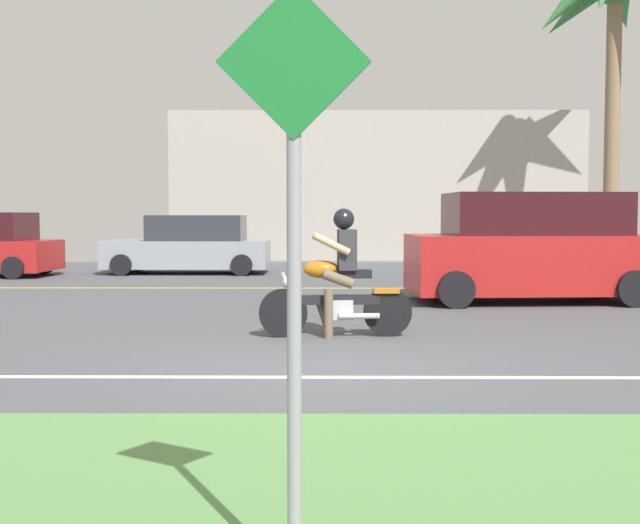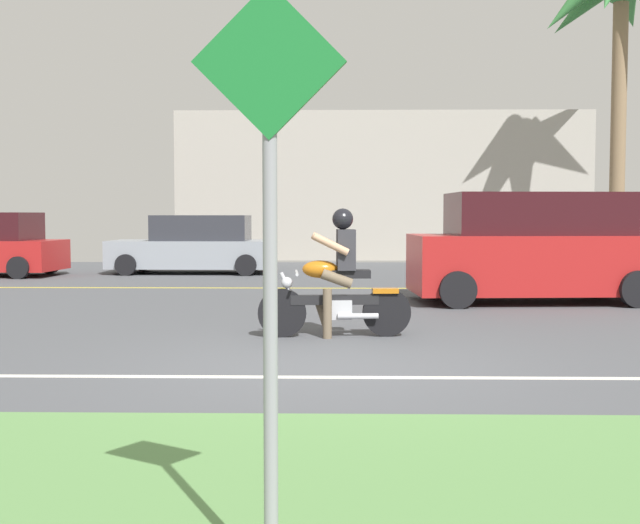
{
  "view_description": "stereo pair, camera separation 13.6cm",
  "coord_description": "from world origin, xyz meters",
  "px_view_note": "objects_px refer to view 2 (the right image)",
  "views": [
    {
      "loc": [
        -0.03,
        -8.22,
        1.6
      ],
      "look_at": [
        -0.12,
        3.18,
        0.91
      ],
      "focal_mm": 44.32,
      "sensor_mm": 36.0,
      "label": 1
    },
    {
      "loc": [
        0.11,
        -8.22,
        1.6
      ],
      "look_at": [
        -0.12,
        3.18,
        0.91
      ],
      "focal_mm": 44.32,
      "sensor_mm": 36.0,
      "label": 2
    }
  ],
  "objects_px": {
    "motorcyclist": "(336,283)",
    "suv_nearby": "(534,249)",
    "street_sign": "(270,230)",
    "palm_tree_0": "(620,6)",
    "parked_car_1": "(195,246)"
  },
  "relations": [
    {
      "from": "street_sign",
      "to": "palm_tree_0",
      "type": "bearing_deg",
      "value": 67.24
    },
    {
      "from": "suv_nearby",
      "to": "palm_tree_0",
      "type": "bearing_deg",
      "value": 62.86
    },
    {
      "from": "motorcyclist",
      "to": "street_sign",
      "type": "distance_m",
      "value": 7.11
    },
    {
      "from": "palm_tree_0",
      "to": "street_sign",
      "type": "bearing_deg",
      "value": -112.76
    },
    {
      "from": "suv_nearby",
      "to": "street_sign",
      "type": "xyz_separation_m",
      "value": [
        -3.87,
        -11.21,
        0.57
      ]
    },
    {
      "from": "suv_nearby",
      "to": "street_sign",
      "type": "distance_m",
      "value": 11.88
    },
    {
      "from": "motorcyclist",
      "to": "street_sign",
      "type": "relative_size",
      "value": 0.8
    },
    {
      "from": "parked_car_1",
      "to": "palm_tree_0",
      "type": "bearing_deg",
      "value": 9.91
    },
    {
      "from": "motorcyclist",
      "to": "palm_tree_0",
      "type": "height_order",
      "value": "palm_tree_0"
    },
    {
      "from": "motorcyclist",
      "to": "palm_tree_0",
      "type": "relative_size",
      "value": 0.22
    },
    {
      "from": "street_sign",
      "to": "suv_nearby",
      "type": "bearing_deg",
      "value": 70.98
    },
    {
      "from": "parked_car_1",
      "to": "palm_tree_0",
      "type": "relative_size",
      "value": 0.48
    },
    {
      "from": "parked_car_1",
      "to": "palm_tree_0",
      "type": "xyz_separation_m",
      "value": [
        12.03,
        2.1,
        6.88
      ]
    },
    {
      "from": "parked_car_1",
      "to": "street_sign",
      "type": "xyz_separation_m",
      "value": [
        3.56,
        -18.11,
        0.8
      ]
    },
    {
      "from": "motorcyclist",
      "to": "suv_nearby",
      "type": "distance_m",
      "value": 5.51
    }
  ]
}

